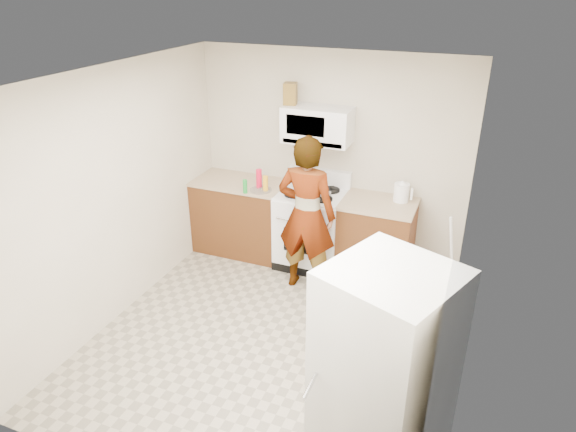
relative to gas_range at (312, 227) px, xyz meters
The scene contains 20 objects.
floor 1.56m from the gas_range, 86.14° to the right, with size 3.60×3.60×0.00m, color gray.
back_wall 0.83m from the gas_range, 72.00° to the left, with size 3.20×0.02×2.50m, color beige.
right_wall 2.37m from the gas_range, 41.25° to the right, with size 0.02×3.60×2.50m, color beige.
cabinet_left 0.94m from the gas_range, behind, with size 1.12×0.62×0.90m, color #572A14.
counter_left 1.03m from the gas_range, behind, with size 1.14×0.64×0.04m, color tan.
cabinet_right 0.78m from the gas_range, ahead, with size 0.80×0.62×0.90m, color #572A14.
counter_right 0.89m from the gas_range, ahead, with size 0.82×0.64×0.04m, color tan.
gas_range is the anchor object (origin of this frame).
microwave 1.22m from the gas_range, 90.00° to the left, with size 0.76×0.38×0.40m, color white.
person 0.65m from the gas_range, 77.52° to the right, with size 0.64×0.42×1.77m, color tan.
fridge 3.03m from the gas_range, 62.07° to the right, with size 0.70×0.70×1.70m, color white.
kettle 1.14m from the gas_range, ahead, with size 0.17×0.17×0.20m, color white.
jug 1.57m from the gas_range, 159.08° to the left, with size 0.14×0.14×0.24m, color brown.
saucepan 0.56m from the gas_range, 148.78° to the left, with size 0.19×0.19×0.11m, color #B4B5B9.
tray 0.48m from the gas_range, 31.38° to the right, with size 0.25×0.16×0.05m, color white.
bottle_spray 0.85m from the gas_range, behind, with size 0.07×0.07×0.23m, color red.
bottle_hot_sauce 0.77m from the gas_range, 163.72° to the right, with size 0.06×0.06×0.18m, color gold.
bottle_green_cap 0.94m from the gas_range, 157.14° to the right, with size 0.05×0.05×0.16m, color #18892B.
pot_lid 0.75m from the gas_range, 163.93° to the right, with size 0.26×0.26×0.01m, color silver.
broom 1.75m from the gas_range, 18.07° to the right, with size 0.03×0.03×1.18m, color silver.
Camera 1 is at (1.67, -3.70, 3.22)m, focal length 32.00 mm.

